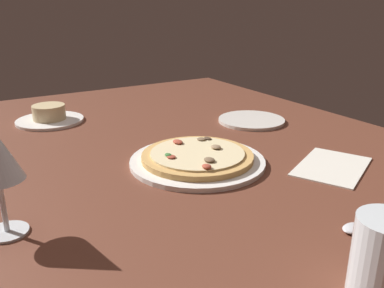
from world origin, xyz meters
The scene contains 7 objects.
dining_table centered at (0.00, 0.00, 2.00)cm, with size 150.00×110.00×4.00cm, color brown.
pizza_main centered at (-7.94, 2.12, 5.15)cm, with size 28.69×28.69×3.38cm.
ramekin_on_saucer centered at (40.34, 21.55, 5.74)cm, with size 18.66×18.66×4.91cm.
water_glass centered at (-53.86, 5.45, 8.50)cm, with size 7.41×7.41×10.15cm.
side_plate centered at (10.76, -27.62, 4.45)cm, with size 18.72×18.72×0.90cm, color silver.
paper_menu centered at (-24.16, -20.80, 4.15)cm, with size 12.45×18.49×0.30cm, color silver.
spoon centered at (-44.16, -3.85, 4.46)cm, with size 9.75×4.05×1.00cm.
Camera 1 is at (-76.65, 44.93, 37.13)cm, focal length 38.42 mm.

